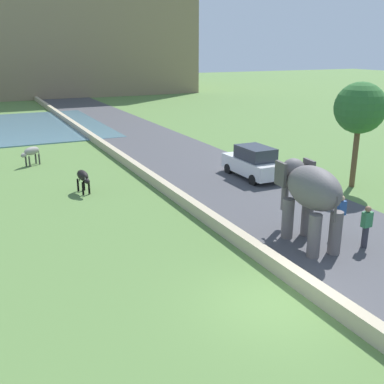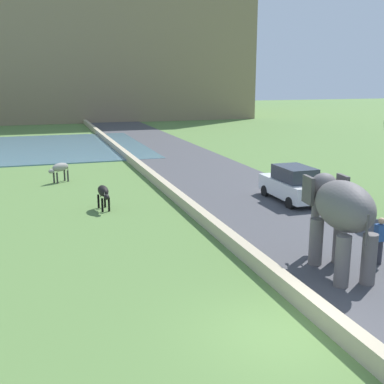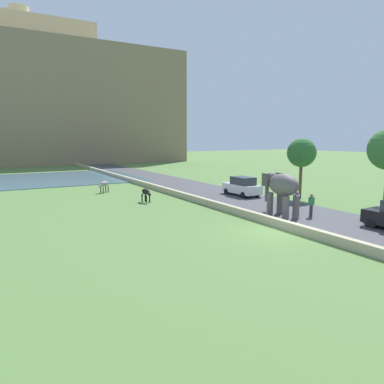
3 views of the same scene
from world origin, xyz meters
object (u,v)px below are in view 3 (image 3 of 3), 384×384
object	(u,v)px
person_beside_elephant	(297,202)
cow_grey	(104,184)
elephant	(281,187)
person_trailing	(311,205)
car_white	(242,186)
cow_black	(146,192)

from	to	relation	value
person_beside_elephant	cow_grey	world-z (taller)	person_beside_elephant
elephant	person_trailing	xyz separation A→B (m)	(1.62, -1.24, -1.16)
elephant	person_beside_elephant	world-z (taller)	elephant
person_trailing	car_white	size ratio (longest dim) A/B	0.41
person_beside_elephant	car_white	size ratio (longest dim) A/B	0.41
person_beside_elephant	cow_black	distance (m)	12.28
car_white	cow_grey	xyz separation A→B (m)	(-10.63, 8.30, -0.06)
elephant	cow_grey	distance (m)	18.32
cow_black	person_beside_elephant	bearing A→B (deg)	-51.90
cow_grey	cow_black	bearing A→B (deg)	-77.16
person_trailing	cow_grey	distance (m)	20.10
elephant	person_beside_elephant	xyz separation A→B (m)	(1.64, 0.08, -1.16)
person_beside_elephant	car_white	bearing A→B (deg)	79.88
car_white	person_beside_elephant	bearing A→B (deg)	-100.12
person_trailing	car_white	bearing A→B (deg)	81.09
person_trailing	cow_black	bearing A→B (deg)	124.51
person_beside_elephant	person_trailing	bearing A→B (deg)	-91.15
car_white	cow_black	distance (m)	9.16
elephant	cow_grey	xyz separation A→B (m)	(-7.51, 16.67, -1.20)
cow_black	cow_grey	bearing A→B (deg)	102.84
elephant	cow_black	distance (m)	11.46
cow_grey	person_trailing	bearing A→B (deg)	-63.00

